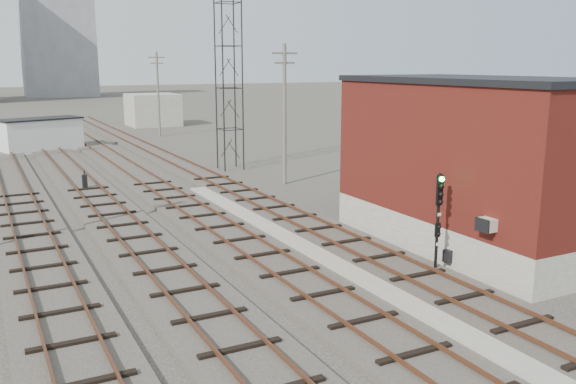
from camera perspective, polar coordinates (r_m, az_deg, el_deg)
ground at (r=68.51m, az=-17.59°, el=4.87°), size 320.00×320.00×0.00m
track_right at (r=48.75m, az=-10.42°, el=2.70°), size 3.20×90.00×0.39m
track_mid_right at (r=47.77m, az=-15.02°, el=2.30°), size 3.20×90.00×0.39m
track_mid_left at (r=47.11m, az=-19.77°, el=1.87°), size 3.20×90.00×0.39m
track_left at (r=46.79m, az=-24.61°, el=1.42°), size 3.20×90.00×0.39m
platform_curb at (r=25.37m, az=1.91°, el=-5.59°), size 0.90×28.00×0.26m
brick_building at (r=27.13m, az=17.13°, el=2.64°), size 6.54×12.20×7.22m
lattice_tower at (r=45.35m, az=-5.57°, el=11.54°), size 1.60×1.60×15.00m
utility_pole_right_a at (r=39.49m, az=-0.32°, el=7.62°), size 1.80×0.24×9.00m
utility_pole_right_b at (r=67.58m, az=-12.06°, el=9.16°), size 1.80×0.24×9.00m
apartment_right at (r=158.39m, az=-20.75°, el=13.08°), size 16.00×12.00×26.00m
shed_right at (r=79.96m, az=-12.53°, el=7.52°), size 6.00×6.00×4.00m
signal_mast at (r=23.31m, az=13.90°, el=-2.21°), size 0.40×0.41×3.82m
switch_stand at (r=39.78m, az=-18.48°, el=0.90°), size 0.29×0.29×1.22m
site_trailer at (r=59.47m, az=-22.15°, el=5.01°), size 7.67×5.10×2.97m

